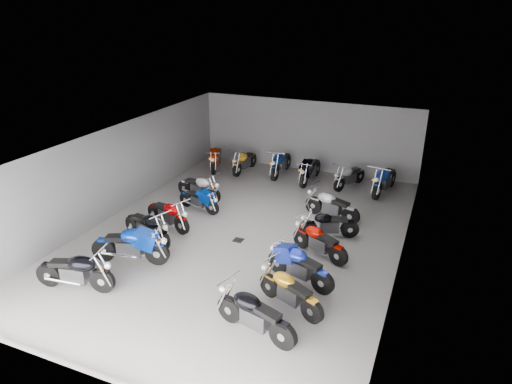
% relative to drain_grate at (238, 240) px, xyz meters
% --- Properties ---
extents(ground, '(14.00, 14.00, 0.00)m').
position_rel_drain_grate_xyz_m(ground, '(0.00, 0.50, -0.01)').
color(ground, gray).
rests_on(ground, ground).
extents(wall_back, '(10.00, 0.10, 3.20)m').
position_rel_drain_grate_xyz_m(wall_back, '(0.00, 7.50, 1.59)').
color(wall_back, slate).
rests_on(wall_back, ground).
extents(wall_left, '(0.10, 14.00, 3.20)m').
position_rel_drain_grate_xyz_m(wall_left, '(-5.00, 0.50, 1.59)').
color(wall_left, slate).
rests_on(wall_left, ground).
extents(wall_right, '(0.10, 14.00, 3.20)m').
position_rel_drain_grate_xyz_m(wall_right, '(5.00, 0.50, 1.59)').
color(wall_right, slate).
rests_on(wall_right, ground).
extents(ceiling, '(10.00, 14.00, 0.04)m').
position_rel_drain_grate_xyz_m(ceiling, '(0.00, 0.50, 3.21)').
color(ceiling, black).
rests_on(ceiling, wall_back).
extents(drain_grate, '(0.32, 0.32, 0.01)m').
position_rel_drain_grate_xyz_m(drain_grate, '(0.00, 0.00, 0.00)').
color(drain_grate, black).
rests_on(drain_grate, ground).
extents(motorcycle_left_a, '(2.25, 0.64, 1.00)m').
position_rel_drain_grate_xyz_m(motorcycle_left_a, '(-2.85, -4.15, 0.54)').
color(motorcycle_left_a, black).
rests_on(motorcycle_left_a, ground).
extents(motorcycle_left_b, '(2.34, 0.76, 1.05)m').
position_rel_drain_grate_xyz_m(motorcycle_left_b, '(-2.33, -2.45, 0.57)').
color(motorcycle_left_b, black).
rests_on(motorcycle_left_b, ground).
extents(motorcycle_left_c, '(2.13, 0.82, 0.97)m').
position_rel_drain_grate_xyz_m(motorcycle_left_c, '(-2.65, -1.20, 0.52)').
color(motorcycle_left_c, black).
rests_on(motorcycle_left_c, ground).
extents(motorcycle_left_d, '(2.04, 0.82, 0.93)m').
position_rel_drain_grate_xyz_m(motorcycle_left_d, '(-2.59, -0.09, 0.50)').
color(motorcycle_left_d, black).
rests_on(motorcycle_left_d, ground).
extents(motorcycle_left_e, '(1.84, 0.55, 0.82)m').
position_rel_drain_grate_xyz_m(motorcycle_left_e, '(-2.30, 1.55, 0.44)').
color(motorcycle_left_e, black).
rests_on(motorcycle_left_e, ground).
extents(motorcycle_left_f, '(2.06, 0.56, 0.91)m').
position_rel_drain_grate_xyz_m(motorcycle_left_f, '(-2.83, 2.50, 0.49)').
color(motorcycle_left_f, black).
rests_on(motorcycle_left_f, ground).
extents(motorcycle_right_a, '(2.19, 0.71, 0.98)m').
position_rel_drain_grate_xyz_m(motorcycle_right_a, '(2.25, -3.97, 0.53)').
color(motorcycle_right_a, black).
rests_on(motorcycle_right_a, ground).
extents(motorcycle_right_b, '(1.96, 0.98, 0.92)m').
position_rel_drain_grate_xyz_m(motorcycle_right_b, '(2.68, -2.73, 0.50)').
color(motorcycle_right_b, black).
rests_on(motorcycle_right_b, ground).
extents(motorcycle_right_c, '(2.11, 0.87, 0.96)m').
position_rel_drain_grate_xyz_m(motorcycle_right_c, '(2.55, -1.54, 0.52)').
color(motorcycle_right_c, black).
rests_on(motorcycle_right_c, ground).
extents(motorcycle_right_d, '(1.93, 0.98, 0.91)m').
position_rel_drain_grate_xyz_m(motorcycle_right_d, '(2.67, 0.07, 0.49)').
color(motorcycle_right_d, black).
rests_on(motorcycle_right_d, ground).
extents(motorcycle_right_e, '(1.85, 0.88, 0.86)m').
position_rel_drain_grate_xyz_m(motorcycle_right_e, '(2.64, 1.34, 0.46)').
color(motorcycle_right_e, black).
rests_on(motorcycle_right_e, ground).
extents(motorcycle_right_f, '(2.10, 0.70, 0.94)m').
position_rel_drain_grate_xyz_m(motorcycle_right_f, '(2.37, 2.77, 0.51)').
color(motorcycle_right_f, black).
rests_on(motorcycle_right_f, ground).
extents(motorcycle_back_a, '(0.88, 2.17, 0.99)m').
position_rel_drain_grate_xyz_m(motorcycle_back_a, '(-3.88, 5.93, 0.53)').
color(motorcycle_back_a, black).
rests_on(motorcycle_back_a, ground).
extents(motorcycle_back_b, '(0.45, 2.11, 0.93)m').
position_rel_drain_grate_xyz_m(motorcycle_back_b, '(-2.50, 6.07, 0.50)').
color(motorcycle_back_b, black).
rests_on(motorcycle_back_b, ground).
extents(motorcycle_back_c, '(0.45, 2.33, 1.03)m').
position_rel_drain_grate_xyz_m(motorcycle_back_c, '(-0.83, 6.33, 0.55)').
color(motorcycle_back_c, black).
rests_on(motorcycle_back_c, ground).
extents(motorcycle_back_d, '(0.48, 2.32, 1.02)m').
position_rel_drain_grate_xyz_m(motorcycle_back_d, '(0.63, 5.99, 0.55)').
color(motorcycle_back_d, black).
rests_on(motorcycle_back_d, ground).
extents(motorcycle_back_e, '(0.92, 1.93, 0.90)m').
position_rel_drain_grate_xyz_m(motorcycle_back_e, '(2.31, 6.02, 0.48)').
color(motorcycle_back_e, black).
rests_on(motorcycle_back_e, ground).
extents(motorcycle_back_f, '(0.67, 2.38, 1.05)m').
position_rel_drain_grate_xyz_m(motorcycle_back_f, '(3.75, 5.94, 0.57)').
color(motorcycle_back_f, black).
rests_on(motorcycle_back_f, ground).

